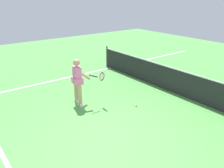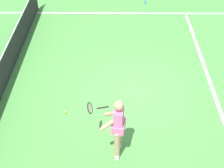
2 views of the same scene
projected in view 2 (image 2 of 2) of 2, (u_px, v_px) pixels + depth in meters
The scene contains 7 objects.
ground_plane at pixel (133, 89), 9.94m from camera, with size 27.71×27.71×0.00m, color #4C9342.
service_line_marking at pixel (213, 90), 9.92m from camera, with size 9.87×0.10×0.01m, color white.
sideline_right_marking at pixel (129, 13), 13.83m from camera, with size 0.10×19.31×0.01m, color white.
court_net at pixel (2, 76), 9.67m from camera, with size 10.55×0.08×1.02m.
tennis_player at pixel (117, 125), 7.58m from camera, with size 0.88×0.91×1.55m.
tennis_ball_near at pixel (65, 112), 9.12m from camera, with size 0.07×0.07×0.07m, color #D1E533.
water_bottle at pixel (145, 1), 14.47m from camera, with size 0.07×0.07×0.24m, color #4C9EE5.
Camera 2 is at (-7.75, 0.54, 6.23)m, focal length 54.73 mm.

